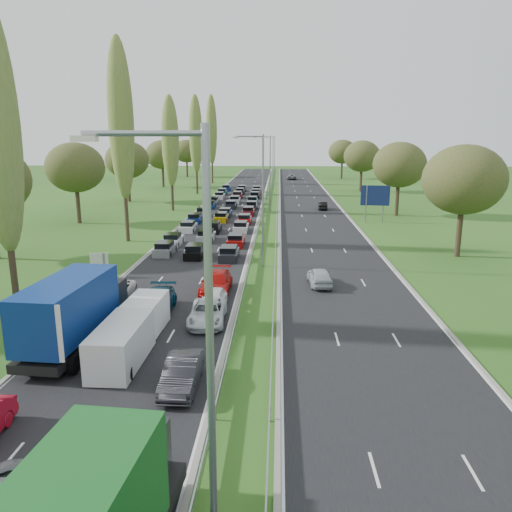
{
  "coord_description": "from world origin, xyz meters",
  "views": [
    {
      "loc": [
        5.95,
        -1.93,
        11.73
      ],
      "look_at": [
        3.97,
        40.89,
        1.5
      ],
      "focal_mm": 35.0,
      "sensor_mm": 36.0,
      "label": 1
    }
  ],
  "objects_px": {
    "direction_sign": "(375,197)",
    "near_car_2": "(116,292)",
    "info_sign": "(99,261)",
    "white_van_front": "(144,316)",
    "white_van_rear": "(123,343)",
    "blue_lorry": "(75,311)"
  },
  "relations": [
    {
      "from": "direction_sign",
      "to": "near_car_2",
      "type": "bearing_deg",
      "value": -125.28
    },
    {
      "from": "near_car_2",
      "to": "info_sign",
      "type": "relative_size",
      "value": 2.24
    },
    {
      "from": "near_car_2",
      "to": "info_sign",
      "type": "xyz_separation_m",
      "value": [
        -3.43,
        6.23,
        0.7
      ]
    },
    {
      "from": "white_van_front",
      "to": "info_sign",
      "type": "relative_size",
      "value": 2.49
    },
    {
      "from": "white_van_front",
      "to": "direction_sign",
      "type": "height_order",
      "value": "direction_sign"
    },
    {
      "from": "white_van_rear",
      "to": "info_sign",
      "type": "xyz_separation_m",
      "value": [
        -7.15,
        16.5,
        0.24
      ]
    },
    {
      "from": "info_sign",
      "to": "white_van_rear",
      "type": "bearing_deg",
      "value": -66.56
    },
    {
      "from": "white_van_rear",
      "to": "direction_sign",
      "type": "distance_m",
      "value": 51.01
    },
    {
      "from": "blue_lorry",
      "to": "white_van_front",
      "type": "distance_m",
      "value": 4.05
    },
    {
      "from": "white_van_rear",
      "to": "near_car_2",
      "type": "bearing_deg",
      "value": 110.84
    },
    {
      "from": "near_car_2",
      "to": "white_van_front",
      "type": "distance_m",
      "value": 7.23
    },
    {
      "from": "white_van_front",
      "to": "white_van_rear",
      "type": "relative_size",
      "value": 0.95
    },
    {
      "from": "direction_sign",
      "to": "info_sign",
      "type": "bearing_deg",
      "value": -134.19
    },
    {
      "from": "near_car_2",
      "to": "white_van_rear",
      "type": "height_order",
      "value": "white_van_rear"
    },
    {
      "from": "white_van_rear",
      "to": "white_van_front",
      "type": "bearing_deg",
      "value": 90.75
    },
    {
      "from": "near_car_2",
      "to": "info_sign",
      "type": "distance_m",
      "value": 7.15
    },
    {
      "from": "white_van_front",
      "to": "white_van_rear",
      "type": "height_order",
      "value": "white_van_rear"
    },
    {
      "from": "white_van_rear",
      "to": "info_sign",
      "type": "height_order",
      "value": "white_van_rear"
    },
    {
      "from": "blue_lorry",
      "to": "white_van_front",
      "type": "bearing_deg",
      "value": 36.97
    },
    {
      "from": "white_van_front",
      "to": "info_sign",
      "type": "height_order",
      "value": "white_van_front"
    },
    {
      "from": "info_sign",
      "to": "direction_sign",
      "type": "bearing_deg",
      "value": 45.81
    },
    {
      "from": "white_van_front",
      "to": "direction_sign",
      "type": "relative_size",
      "value": 1.01
    }
  ]
}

